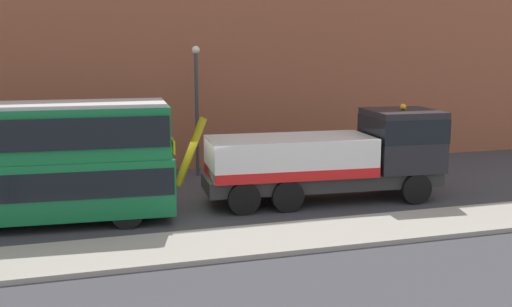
# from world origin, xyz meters

# --- Properties ---
(ground_plane) EXTENTS (120.00, 120.00, 0.00)m
(ground_plane) POSITION_xyz_m (0.00, 0.00, 0.00)
(ground_plane) COLOR #38383D
(near_kerb) EXTENTS (60.00, 2.80, 0.15)m
(near_kerb) POSITION_xyz_m (0.00, -4.20, 0.07)
(near_kerb) COLOR gray
(near_kerb) RESTS_ON ground_plane
(recovery_tow_truck) EXTENTS (10.22, 3.26, 3.67)m
(recovery_tow_truck) POSITION_xyz_m (5.62, -0.23, 1.76)
(recovery_tow_truck) COLOR #2D2D2D
(recovery_tow_truck) RESTS_ON ground_plane
(double_decker_bus) EXTENTS (11.16, 3.31, 4.06)m
(double_decker_bus) POSITION_xyz_m (-6.13, -0.20, 2.23)
(double_decker_bus) COLOR #146B38
(double_decker_bus) RESTS_ON ground_plane
(street_lamp) EXTENTS (0.36, 0.36, 5.83)m
(street_lamp) POSITION_xyz_m (1.55, 5.77, 3.47)
(street_lamp) COLOR #38383D
(street_lamp) RESTS_ON ground_plane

